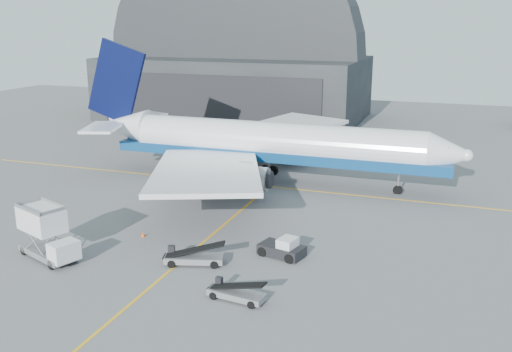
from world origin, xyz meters
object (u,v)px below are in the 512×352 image
at_px(airliner, 261,143).
at_px(catering_truck, 46,234).
at_px(belt_loader_a, 193,257).
at_px(belt_loader_b, 236,293).
at_px(pushback_tug, 283,249).

relative_size(airliner, catering_truck, 7.36).
relative_size(belt_loader_a, belt_loader_b, 1.14).
relative_size(airliner, pushback_tug, 11.72).
bearing_deg(belt_loader_b, pushback_tug, 90.88).
distance_m(pushback_tug, belt_loader_b, 8.56).
bearing_deg(belt_loader_b, belt_loader_a, 147.34).
height_order(pushback_tug, belt_loader_b, belt_loader_b).
xyz_separation_m(airliner, belt_loader_b, (8.54, -29.86, -4.25)).
bearing_deg(belt_loader_a, pushback_tug, 14.95).
xyz_separation_m(pushback_tug, belt_loader_b, (-0.86, -8.52, -0.13)).
height_order(airliner, belt_loader_a, airliner).
bearing_deg(pushback_tug, belt_loader_b, -81.77).
bearing_deg(airliner, belt_loader_b, -74.04).
xyz_separation_m(airliner, belt_loader_a, (3.04, -25.36, -4.18)).
bearing_deg(catering_truck, belt_loader_b, 16.30).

